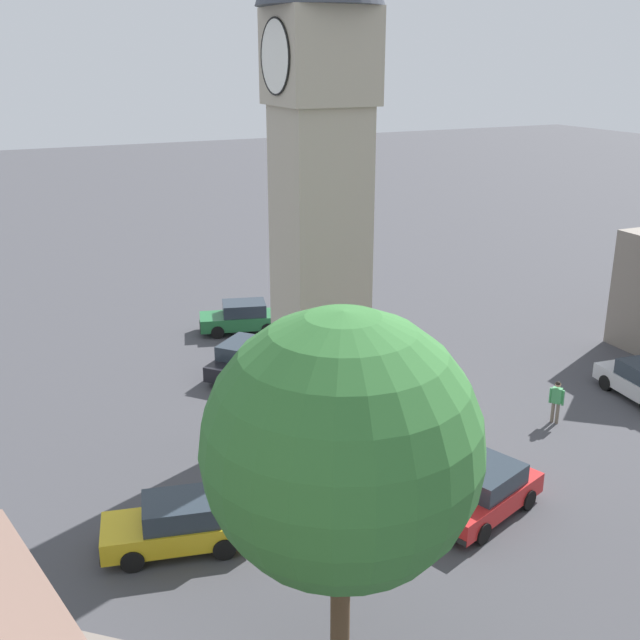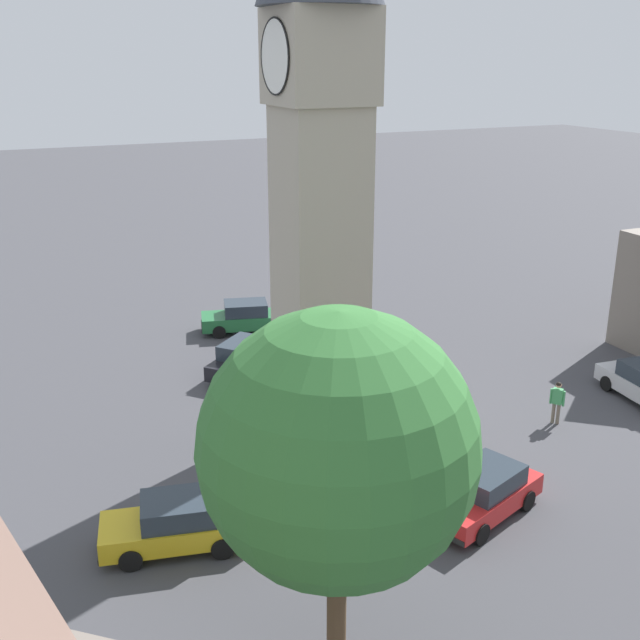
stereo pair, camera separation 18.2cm
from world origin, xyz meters
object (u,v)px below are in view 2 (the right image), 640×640
Objects in this scene: car_black_far at (483,492)px; tree at (338,447)px; car_blue_kerb at (244,317)px; pedestrian at (557,399)px; clock_tower at (320,87)px; car_silver_kerb at (246,357)px; car_white_side at (176,523)px.

car_black_far is 0.53× the size of tree.
tree is at bearing -14.12° from car_blue_kerb.
pedestrian reaches higher than car_blue_kerb.
tree is (10.33, -4.37, -6.68)m from clock_tower.
clock_tower is 4.71× the size of car_blue_kerb.
car_silver_kerb is at bearing -174.80° from clock_tower.
car_silver_kerb is 17.84m from tree.
tree is (5.81, 2.16, 4.77)m from car_white_side.
tree is (21.94, -5.52, 4.77)m from car_blue_kerb.
clock_tower reaches higher than pedestrian.
tree reaches higher than pedestrian.
car_white_side is 0.99× the size of car_black_far.
car_blue_kerb is at bearing 154.54° from car_white_side.
tree is at bearing -12.71° from car_silver_kerb.
car_blue_kerb and car_white_side have the same top height.
car_white_side is at bearing -25.46° from car_blue_kerb.
car_black_far is (2.29, 8.78, 0.00)m from car_white_side.
clock_tower is at bearing 157.08° from tree.
car_blue_kerb is at bearing 161.43° from car_silver_kerb.
car_white_side is (16.13, -7.68, 0.00)m from car_blue_kerb.
tree is at bearing 20.42° from car_white_side.
car_black_far is at bearing 18.23° from clock_tower.
pedestrian is (2.97, 8.40, -11.20)m from clock_tower.
car_black_far is 8.88m from tree.
car_silver_kerb is at bearing -18.57° from car_blue_kerb.
clock_tower is 12.35× the size of pedestrian.
clock_tower reaches higher than tree.
tree is at bearing -62.03° from car_black_far.
tree is (3.51, -6.61, 4.77)m from car_black_far.
clock_tower is at bearing -5.66° from car_blue_kerb.
car_white_side is 7.82m from tree.
pedestrian is (-3.84, 6.15, 0.25)m from car_black_far.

